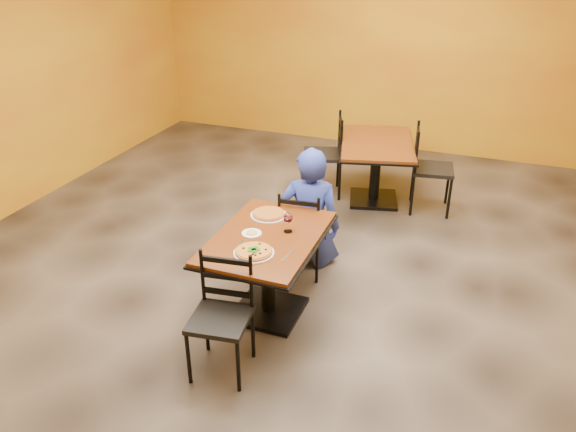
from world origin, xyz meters
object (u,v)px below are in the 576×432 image
at_px(diner, 310,206).
at_px(side_plate, 252,233).
at_px(chair_main_far, 303,231).
at_px(table_main, 268,256).
at_px(chair_second_right, 433,170).
at_px(wine_glass, 288,222).
at_px(pizza_far, 269,213).
at_px(chair_second_left, 323,155).
at_px(plate_main, 254,253).
at_px(pizza_main, 254,251).
at_px(chair_main_near, 220,320).
at_px(plate_far, 269,215).
at_px(table_second, 376,157).

relative_size(diner, side_plate, 7.35).
distance_m(chair_main_far, side_plate, 0.84).
xyz_separation_m(table_main, chair_second_right, (0.99, 2.52, -0.06)).
bearing_deg(diner, wine_glass, 85.06).
bearing_deg(chair_main_far, wine_glass, 91.41).
height_order(pizza_far, wine_glass, wine_glass).
distance_m(chair_second_left, side_plate, 2.56).
xyz_separation_m(table_main, chair_main_far, (0.05, 0.74, -0.12)).
relative_size(chair_second_left, plate_main, 3.23).
xyz_separation_m(chair_second_left, side_plate, (0.20, -2.54, 0.25)).
bearing_deg(pizza_main, chair_second_right, 70.92).
bearing_deg(pizza_main, side_plate, 117.02).
distance_m(chair_second_left, diner, 1.62).
relative_size(side_plate, wine_glass, 0.89).
height_order(chair_second_right, plate_main, chair_second_right).
bearing_deg(plate_main, chair_main_near, -97.38).
height_order(diner, wine_glass, diner).
relative_size(diner, plate_far, 3.80).
relative_size(table_second, chair_main_far, 1.63).
height_order(chair_main_far, diner, diner).
bearing_deg(chair_second_right, plate_main, 151.94).
bearing_deg(plate_main, pizza_main, 0.00).
relative_size(table_second, chair_second_left, 1.41).
bearing_deg(plate_far, plate_main, -77.53).
bearing_deg(plate_far, table_second, 78.23).
bearing_deg(table_second, side_plate, -100.25).
relative_size(plate_far, pizza_far, 1.11).
distance_m(chair_main_far, plate_far, 0.54).
distance_m(table_main, side_plate, 0.24).
relative_size(chair_main_far, side_plate, 5.42).
height_order(chair_main_near, plate_far, chair_main_near).
distance_m(chair_main_far, diner, 0.26).
xyz_separation_m(plate_main, side_plate, (-0.14, 0.28, 0.00)).
xyz_separation_m(chair_second_right, pizza_far, (-1.11, -2.19, 0.27)).
distance_m(chair_second_left, chair_second_right, 1.31).
relative_size(chair_second_right, pizza_far, 3.57).
height_order(chair_main_near, side_plate, chair_main_near).
bearing_deg(plate_main, pizza_far, 102.47).
bearing_deg(diner, table_second, -111.16).
relative_size(chair_main_far, pizza_main, 3.05).
xyz_separation_m(chair_main_far, chair_second_left, (-0.37, 1.78, 0.07)).
bearing_deg(table_main, plate_main, -87.54).
distance_m(chair_second_left, wine_glass, 2.46).
height_order(chair_main_far, chair_second_right, chair_second_right).
distance_m(table_second, wine_glass, 2.42).
bearing_deg(pizza_far, chair_second_right, 63.04).
xyz_separation_m(plate_main, wine_glass, (0.12, 0.42, 0.08)).
bearing_deg(chair_main_far, side_plate, 70.46).
bearing_deg(chair_main_near, plate_main, 74.83).
distance_m(plate_main, pizza_main, 0.02).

